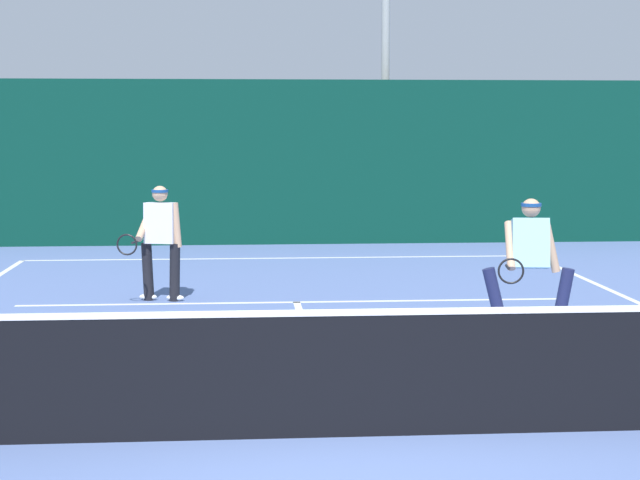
% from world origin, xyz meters
% --- Properties ---
extents(ground_plane, '(80.00, 80.00, 0.00)m').
position_xyz_m(ground_plane, '(0.00, 0.00, 0.00)').
color(ground_plane, '#556CA4').
extents(court_line_baseline_far, '(9.48, 0.10, 0.01)m').
position_xyz_m(court_line_baseline_far, '(0.00, 11.25, 0.00)').
color(court_line_baseline_far, white).
rests_on(court_line_baseline_far, ground_plane).
extents(court_line_service, '(7.73, 0.10, 0.01)m').
position_xyz_m(court_line_service, '(0.00, 6.37, 0.00)').
color(court_line_service, white).
rests_on(court_line_service, ground_plane).
extents(court_line_centre, '(0.10, 6.40, 0.01)m').
position_xyz_m(court_line_centre, '(0.00, 3.20, 0.00)').
color(court_line_centre, white).
rests_on(court_line_centre, ground_plane).
extents(tennis_net, '(10.39, 0.09, 1.11)m').
position_xyz_m(tennis_net, '(0.00, 0.00, 0.53)').
color(tennis_net, '#1E4723').
rests_on(tennis_net, ground_plane).
extents(player_near, '(1.08, 0.84, 1.63)m').
position_xyz_m(player_near, '(2.56, 3.76, 0.89)').
color(player_near, '#1E234C').
rests_on(player_near, ground_plane).
extents(player_far, '(0.89, 0.89, 1.62)m').
position_xyz_m(player_far, '(-1.90, 6.66, 0.89)').
color(player_far, black).
rests_on(player_far, ground_plane).
extents(tennis_ball, '(0.07, 0.07, 0.07)m').
position_xyz_m(tennis_ball, '(-2.58, 1.56, 0.03)').
color(tennis_ball, '#D1E033').
rests_on(tennis_ball, ground_plane).
extents(back_fence_windscreen, '(22.21, 0.12, 3.38)m').
position_xyz_m(back_fence_windscreen, '(0.00, 13.55, 1.69)').
color(back_fence_windscreen, '#08362A').
rests_on(back_fence_windscreen, ground_plane).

